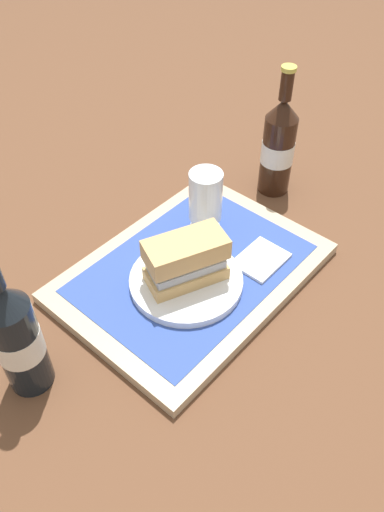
# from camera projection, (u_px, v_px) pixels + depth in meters

# --- Properties ---
(ground_plane) EXTENTS (3.00, 3.00, 0.00)m
(ground_plane) POSITION_uv_depth(u_px,v_px,m) (192.00, 276.00, 0.91)
(ground_plane) COLOR brown
(tray) EXTENTS (0.44, 0.32, 0.02)m
(tray) POSITION_uv_depth(u_px,v_px,m) (192.00, 272.00, 0.90)
(tray) COLOR tan
(tray) RESTS_ON ground_plane
(placemat) EXTENTS (0.38, 0.27, 0.00)m
(placemat) POSITION_uv_depth(u_px,v_px,m) (192.00, 268.00, 0.89)
(placemat) COLOR #2D4793
(placemat) RESTS_ON tray
(plate) EXTENTS (0.19, 0.19, 0.01)m
(plate) POSITION_uv_depth(u_px,v_px,m) (186.00, 281.00, 0.86)
(plate) COLOR white
(plate) RESTS_ON placemat
(sandwich) EXTENTS (0.14, 0.11, 0.08)m
(sandwich) POSITION_uv_depth(u_px,v_px,m) (188.00, 259.00, 0.83)
(sandwich) COLOR tan
(sandwich) RESTS_ON plate
(beer_glass) EXTENTS (0.06, 0.06, 0.12)m
(beer_glass) POSITION_uv_depth(u_px,v_px,m) (205.00, 200.00, 0.92)
(beer_glass) COLOR silver
(beer_glass) RESTS_ON placemat
(napkin_folded) EXTENTS (0.09, 0.07, 0.01)m
(napkin_folded) POSITION_uv_depth(u_px,v_px,m) (261.00, 259.00, 0.90)
(napkin_folded) COLOR white
(napkin_folded) RESTS_ON placemat
(beer_bottle) EXTENTS (0.07, 0.07, 0.27)m
(beer_bottle) POSITION_uv_depth(u_px,v_px,m) (278.00, 146.00, 1.01)
(beer_bottle) COLOR black
(beer_bottle) RESTS_ON ground_plane
(second_bottle) EXTENTS (0.07, 0.07, 0.27)m
(second_bottle) POSITION_uv_depth(u_px,v_px,m) (16.00, 336.00, 0.69)
(second_bottle) COLOR black
(second_bottle) RESTS_ON ground_plane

